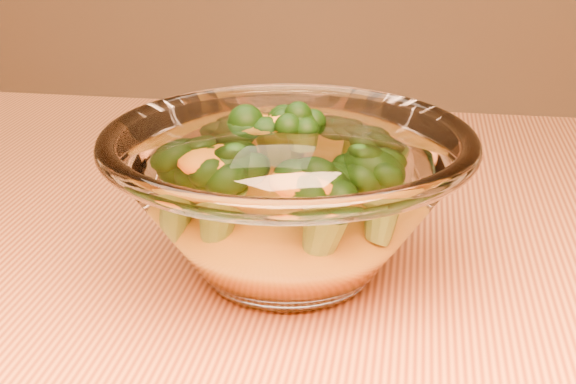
% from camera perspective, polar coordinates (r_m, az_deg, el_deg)
% --- Properties ---
extents(table, '(1.20, 0.80, 0.75)m').
position_cam_1_polar(table, '(0.63, -2.51, -12.87)').
color(table, '#C3733A').
rests_on(table, ground).
extents(glass_bowl, '(0.25, 0.25, 0.11)m').
position_cam_1_polar(glass_bowl, '(0.53, 0.00, -0.53)').
color(glass_bowl, white).
rests_on(glass_bowl, table).
extents(cheese_sauce, '(0.14, 0.14, 0.04)m').
position_cam_1_polar(cheese_sauce, '(0.54, 0.00, -2.77)').
color(cheese_sauce, orange).
rests_on(cheese_sauce, glass_bowl).
extents(broccoli_heap, '(0.16, 0.14, 0.07)m').
position_cam_1_polar(broccoli_heap, '(0.54, -0.25, 1.72)').
color(broccoli_heap, black).
rests_on(broccoli_heap, cheese_sauce).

